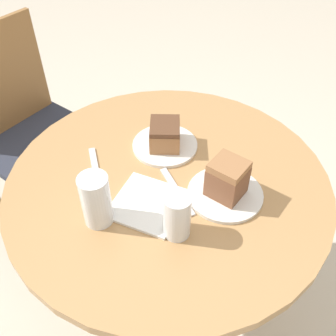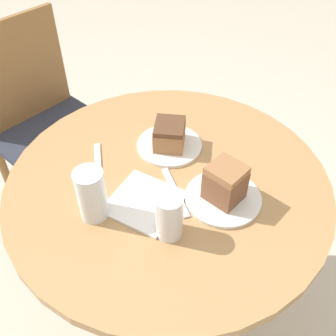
% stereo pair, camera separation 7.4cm
% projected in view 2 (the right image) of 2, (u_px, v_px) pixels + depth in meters
% --- Properties ---
extents(ground_plane, '(8.00, 8.00, 0.00)m').
position_uv_depth(ground_plane, '(168.00, 308.00, 1.58)').
color(ground_plane, beige).
extents(table, '(0.88, 0.88, 0.74)m').
position_uv_depth(table, '(168.00, 220.00, 1.19)').
color(table, tan).
rests_on(table, ground_plane).
extents(chair, '(0.47, 0.44, 0.91)m').
position_uv_depth(chair, '(47.00, 125.00, 1.66)').
color(chair, olive).
rests_on(chair, ground_plane).
extents(plate_near, '(0.20, 0.20, 0.01)m').
position_uv_depth(plate_near, '(223.00, 198.00, 1.01)').
color(plate_near, silver).
rests_on(plate_near, table).
extents(plate_far, '(0.19, 0.19, 0.01)m').
position_uv_depth(plate_far, '(169.00, 145.00, 1.16)').
color(plate_far, silver).
rests_on(plate_far, table).
extents(cake_slice_near, '(0.09, 0.09, 0.10)m').
position_uv_depth(cake_slice_near, '(225.00, 183.00, 0.97)').
color(cake_slice_near, brown).
rests_on(cake_slice_near, plate_near).
extents(cake_slice_far, '(0.13, 0.12, 0.07)m').
position_uv_depth(cake_slice_far, '(169.00, 134.00, 1.13)').
color(cake_slice_far, '#9E6B42').
rests_on(cake_slice_far, plate_far).
extents(glass_lemonade, '(0.06, 0.06, 0.12)m').
position_uv_depth(glass_lemonade, '(169.00, 218.00, 0.90)').
color(glass_lemonade, silver).
rests_on(glass_lemonade, table).
extents(glass_water, '(0.07, 0.07, 0.14)m').
position_uv_depth(glass_water, '(92.00, 196.00, 0.94)').
color(glass_water, silver).
rests_on(glass_water, table).
extents(napkin_stack, '(0.19, 0.19, 0.01)m').
position_uv_depth(napkin_stack, '(144.00, 202.00, 1.00)').
color(napkin_stack, white).
rests_on(napkin_stack, table).
extents(fork, '(0.12, 0.16, 0.00)m').
position_uv_depth(fork, '(175.00, 192.00, 1.03)').
color(fork, silver).
rests_on(fork, table).
extents(spoon, '(0.12, 0.13, 0.00)m').
position_uv_depth(spoon, '(98.00, 162.00, 1.11)').
color(spoon, silver).
rests_on(spoon, table).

